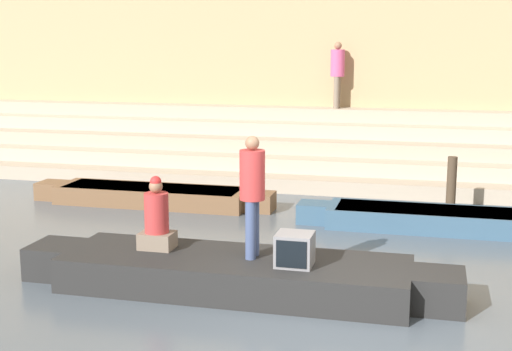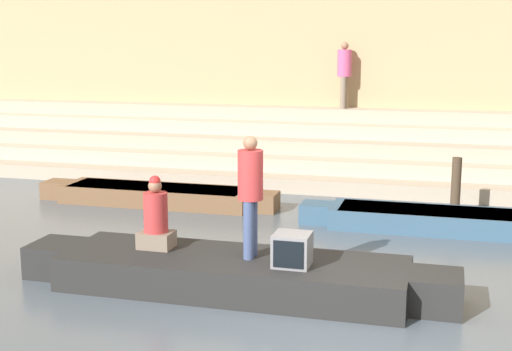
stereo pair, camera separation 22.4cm
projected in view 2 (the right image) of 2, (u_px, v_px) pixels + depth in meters
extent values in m
plane|color=#4C5660|center=(335.00, 326.00, 8.47)|extent=(120.00, 120.00, 0.00)
cube|color=tan|center=(394.00, 178.00, 16.70)|extent=(36.00, 3.35, 0.33)
cube|color=#B2A28D|center=(396.00, 162.00, 16.96)|extent=(36.00, 2.68, 0.33)
cube|color=tan|center=(397.00, 146.00, 17.21)|extent=(36.00, 2.01, 0.33)
cube|color=#B2A28D|center=(399.00, 131.00, 17.47)|extent=(36.00, 1.34, 0.33)
cube|color=tan|center=(400.00, 116.00, 17.72)|extent=(36.00, 0.67, 0.33)
cube|color=tan|center=(407.00, 17.00, 18.15)|extent=(34.20, 1.20, 7.86)
cube|color=brown|center=(399.00, 161.00, 18.24)|extent=(34.20, 0.12, 0.60)
cube|color=black|center=(233.00, 274.00, 9.65)|extent=(4.70, 1.43, 0.47)
cube|color=tan|center=(233.00, 259.00, 9.61)|extent=(4.33, 1.33, 0.05)
cube|color=black|center=(436.00, 292.00, 8.95)|extent=(0.66, 0.79, 0.47)
cube|color=black|center=(56.00, 258.00, 10.34)|extent=(0.66, 0.79, 0.47)
cylinder|color=olive|center=(203.00, 244.00, 10.58)|extent=(2.58, 0.04, 0.04)
cylinder|color=#3D4C75|center=(252.00, 227.00, 9.63)|extent=(0.14, 0.14, 0.79)
cylinder|color=#3D4C75|center=(249.00, 230.00, 9.45)|extent=(0.14, 0.14, 0.79)
cylinder|color=#B23333|center=(250.00, 175.00, 9.40)|extent=(0.34, 0.34, 0.66)
sphere|color=#8C664C|center=(250.00, 143.00, 9.32)|extent=(0.19, 0.19, 0.19)
cube|color=#756656|center=(156.00, 240.00, 10.02)|extent=(0.47, 0.37, 0.23)
cylinder|color=#B23333|center=(156.00, 212.00, 9.94)|extent=(0.34, 0.34, 0.56)
sphere|color=#8C664C|center=(155.00, 186.00, 9.87)|extent=(0.19, 0.19, 0.19)
sphere|color=red|center=(155.00, 181.00, 9.86)|extent=(0.16, 0.16, 0.16)
cube|color=slate|center=(292.00, 250.00, 9.20)|extent=(0.47, 0.44, 0.43)
cube|color=black|center=(288.00, 255.00, 8.99)|extent=(0.39, 0.02, 0.35)
cube|color=#33516B|center=(446.00, 221.00, 12.65)|extent=(4.10, 1.07, 0.37)
cube|color=#2D2D2D|center=(447.00, 212.00, 12.62)|extent=(3.77, 0.97, 0.05)
cube|color=#33516B|center=(317.00, 213.00, 13.26)|extent=(0.57, 0.59, 0.37)
cube|color=brown|center=(157.00, 195.00, 14.74)|extent=(4.01, 1.07, 0.37)
cube|color=#2D2D2D|center=(157.00, 188.00, 14.71)|extent=(3.69, 0.97, 0.05)
cube|color=brown|center=(263.00, 202.00, 14.15)|extent=(0.56, 0.59, 0.37)
cube|color=brown|center=(58.00, 189.00, 15.33)|extent=(0.56, 0.59, 0.37)
cylinder|color=#473828|center=(456.00, 187.00, 13.63)|extent=(0.18, 0.18, 1.15)
cylinder|color=#756656|center=(344.00, 92.00, 18.08)|extent=(0.15, 0.15, 0.80)
cylinder|color=#756656|center=(343.00, 93.00, 17.90)|extent=(0.15, 0.15, 0.80)
cylinder|color=#C64C7F|center=(344.00, 63.00, 17.85)|extent=(0.35, 0.35, 0.67)
sphere|color=#8C664C|center=(345.00, 46.00, 17.77)|extent=(0.19, 0.19, 0.19)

